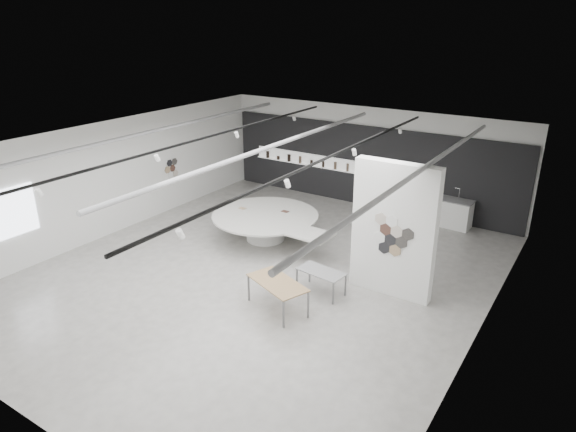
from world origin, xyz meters
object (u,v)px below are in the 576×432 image
Objects in this scene: display_island at (267,224)px; sample_table_stone at (321,273)px; kitchen_counter at (446,212)px; partition_column at (394,230)px; sample_table_wood at (277,284)px.

display_island is 3.83m from sample_table_stone.
kitchen_counter reaches higher than sample_table_stone.
kitchen_counter reaches higher than display_island.
partition_column is 5.70m from kitchen_counter.
sample_table_wood is 1.02× the size of kitchen_counter.
sample_table_wood is (2.71, -3.39, 0.14)m from display_island.
sample_table_stone is at bearing -30.85° from display_island.
sample_table_stone is at bearing 68.63° from sample_table_wood.
sample_table_wood is 1.41m from sample_table_stone.
sample_table_wood is at bearing -99.95° from kitchen_counter.
sample_table_stone is (0.51, 1.31, -0.12)m from sample_table_wood.
sample_table_stone is 0.74× the size of kitchen_counter.
display_island reaches higher than sample_table_wood.
display_island is 6.41m from kitchen_counter.
partition_column reaches higher than sample_table_stone.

